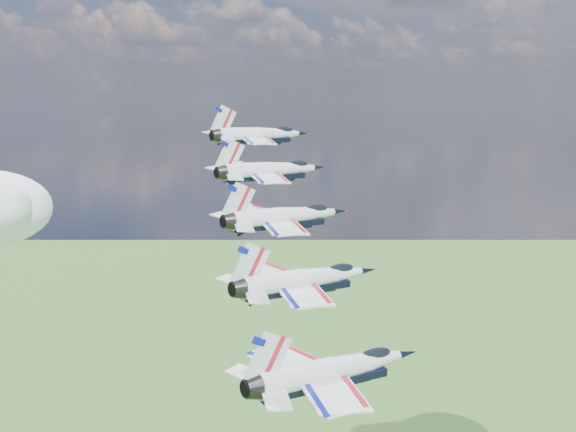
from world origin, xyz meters
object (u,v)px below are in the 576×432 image
Objects in this scene: jet_0 at (262,134)px; jet_3 at (308,279)px; jet_1 at (273,170)px; jet_2 at (288,216)px; jet_4 at (337,369)px.

jet_3 is at bearing -25.22° from jet_0.
jet_1 is 11.70m from jet_2.
jet_3 is 11.70m from jet_4.
jet_3 is 1.00× the size of jet_4.
jet_0 is at bearing 154.78° from jet_2.
jet_2 is 1.00× the size of jet_4.
jet_1 is at bearing 154.78° from jet_4.
jet_1 reaches higher than jet_2.
jet_2 is 11.70m from jet_3.
jet_0 is at bearing 154.78° from jet_1.
jet_4 is (15.43, -16.42, -6.28)m from jet_2.
jet_0 reaches higher than jet_3.
jet_0 is at bearing 154.78° from jet_3.
jet_3 reaches higher than jet_4.
jet_4 is at bearing -25.22° from jet_0.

